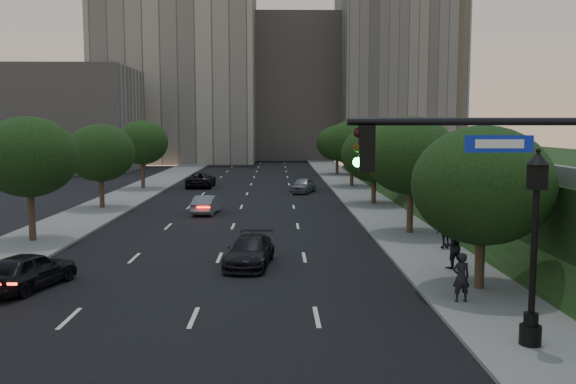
{
  "coord_description": "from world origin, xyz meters",
  "views": [
    {
      "loc": [
        2.71,
        -14.21,
        6.22
      ],
      "look_at": [
        3.15,
        9.74,
        3.6
      ],
      "focal_mm": 38.0,
      "sensor_mm": 36.0,
      "label": 1
    }
  ],
  "objects_px": {
    "sedan_far_right": "(303,185)",
    "pedestrian_b": "(452,246)",
    "pedestrian_c": "(446,233)",
    "pedestrian_a": "(461,277)",
    "sedan_near_right": "(250,251)",
    "street_lamp": "(534,257)",
    "traffic_signal_mast": "(553,249)",
    "sedan_far_left": "(201,180)",
    "sedan_near_left": "(28,270)",
    "sedan_mid_left": "(207,204)"
  },
  "relations": [
    {
      "from": "sedan_far_left",
      "to": "street_lamp",
      "type": "bearing_deg",
      "value": 108.73
    },
    {
      "from": "traffic_signal_mast",
      "to": "sedan_near_right",
      "type": "relative_size",
      "value": 1.55
    },
    {
      "from": "traffic_signal_mast",
      "to": "pedestrian_b",
      "type": "xyz_separation_m",
      "value": [
        1.75,
        13.09,
        -2.56
      ]
    },
    {
      "from": "pedestrian_a",
      "to": "pedestrian_c",
      "type": "relative_size",
      "value": 1.07
    },
    {
      "from": "street_lamp",
      "to": "pedestrian_b",
      "type": "height_order",
      "value": "street_lamp"
    },
    {
      "from": "sedan_near_right",
      "to": "pedestrian_a",
      "type": "height_order",
      "value": "pedestrian_a"
    },
    {
      "from": "sedan_near_left",
      "to": "sedan_near_right",
      "type": "height_order",
      "value": "sedan_near_left"
    },
    {
      "from": "sedan_near_right",
      "to": "pedestrian_b",
      "type": "bearing_deg",
      "value": -0.86
    },
    {
      "from": "traffic_signal_mast",
      "to": "sedan_near_right",
      "type": "distance_m",
      "value": 16.17
    },
    {
      "from": "street_lamp",
      "to": "pedestrian_c",
      "type": "xyz_separation_m",
      "value": [
        1.32,
        13.28,
        -1.68
      ]
    },
    {
      "from": "sedan_near_right",
      "to": "traffic_signal_mast",
      "type": "bearing_deg",
      "value": -57.13
    },
    {
      "from": "sedan_far_right",
      "to": "pedestrian_c",
      "type": "distance_m",
      "value": 27.09
    },
    {
      "from": "street_lamp",
      "to": "sedan_far_right",
      "type": "xyz_separation_m",
      "value": [
        -4.6,
        39.72,
        -1.91
      ]
    },
    {
      "from": "pedestrian_a",
      "to": "pedestrian_b",
      "type": "height_order",
      "value": "pedestrian_b"
    },
    {
      "from": "traffic_signal_mast",
      "to": "sedan_mid_left",
      "type": "xyz_separation_m",
      "value": [
        -10.67,
        30.45,
        -3.01
      ]
    },
    {
      "from": "sedan_far_right",
      "to": "pedestrian_a",
      "type": "xyz_separation_m",
      "value": [
        3.91,
        -35.54,
        0.29
      ]
    },
    {
      "from": "pedestrian_a",
      "to": "pedestrian_c",
      "type": "bearing_deg",
      "value": -109.22
    },
    {
      "from": "traffic_signal_mast",
      "to": "pedestrian_b",
      "type": "relative_size",
      "value": 3.63
    },
    {
      "from": "traffic_signal_mast",
      "to": "sedan_far_left",
      "type": "height_order",
      "value": "traffic_signal_mast"
    },
    {
      "from": "traffic_signal_mast",
      "to": "pedestrian_a",
      "type": "distance_m",
      "value": 8.57
    },
    {
      "from": "sedan_near_left",
      "to": "sedan_near_right",
      "type": "relative_size",
      "value": 0.95
    },
    {
      "from": "sedan_near_right",
      "to": "pedestrian_a",
      "type": "distance_m",
      "value": 9.77
    },
    {
      "from": "street_lamp",
      "to": "sedan_near_right",
      "type": "xyz_separation_m",
      "value": [
        -8.26,
        10.34,
        -1.98
      ]
    },
    {
      "from": "street_lamp",
      "to": "pedestrian_b",
      "type": "bearing_deg",
      "value": 87.3
    },
    {
      "from": "traffic_signal_mast",
      "to": "street_lamp",
      "type": "height_order",
      "value": "traffic_signal_mast"
    },
    {
      "from": "sedan_near_left",
      "to": "sedan_mid_left",
      "type": "xyz_separation_m",
      "value": [
        4.54,
        19.86,
        -0.06
      ]
    },
    {
      "from": "traffic_signal_mast",
      "to": "street_lamp",
      "type": "distance_m",
      "value": 4.29
    },
    {
      "from": "street_lamp",
      "to": "sedan_near_right",
      "type": "bearing_deg",
      "value": 128.63
    },
    {
      "from": "sedan_far_right",
      "to": "sedan_far_left",
      "type": "bearing_deg",
      "value": 169.23
    },
    {
      "from": "sedan_far_right",
      "to": "pedestrian_c",
      "type": "relative_size",
      "value": 2.65
    },
    {
      "from": "sedan_mid_left",
      "to": "sedan_far_left",
      "type": "relative_size",
      "value": 0.73
    },
    {
      "from": "sedan_near_right",
      "to": "pedestrian_c",
      "type": "height_order",
      "value": "pedestrian_c"
    },
    {
      "from": "traffic_signal_mast",
      "to": "pedestrian_a",
      "type": "relative_size",
      "value": 4.07
    },
    {
      "from": "sedan_near_left",
      "to": "pedestrian_b",
      "type": "relative_size",
      "value": 2.22
    },
    {
      "from": "sedan_far_left",
      "to": "sedan_far_right",
      "type": "distance_m",
      "value": 11.48
    },
    {
      "from": "traffic_signal_mast",
      "to": "sedan_mid_left",
      "type": "relative_size",
      "value": 1.73
    },
    {
      "from": "sedan_mid_left",
      "to": "sedan_far_right",
      "type": "xyz_separation_m",
      "value": [
        7.39,
        13.22,
        0.06
      ]
    },
    {
      "from": "sedan_near_right",
      "to": "pedestrian_b",
      "type": "relative_size",
      "value": 2.34
    },
    {
      "from": "sedan_near_right",
      "to": "pedestrian_c",
      "type": "xyz_separation_m",
      "value": [
        9.58,
        2.94,
        0.3
      ]
    },
    {
      "from": "sedan_far_right",
      "to": "pedestrian_c",
      "type": "xyz_separation_m",
      "value": [
        5.92,
        -26.44,
        0.23
      ]
    },
    {
      "from": "pedestrian_a",
      "to": "sedan_near_right",
      "type": "bearing_deg",
      "value": -45.94
    },
    {
      "from": "traffic_signal_mast",
      "to": "pedestrian_c",
      "type": "distance_m",
      "value": 17.64
    },
    {
      "from": "traffic_signal_mast",
      "to": "street_lamp",
      "type": "bearing_deg",
      "value": 71.56
    },
    {
      "from": "sedan_near_right",
      "to": "pedestrian_a",
      "type": "relative_size",
      "value": 2.63
    },
    {
      "from": "sedan_near_left",
      "to": "pedestrian_c",
      "type": "height_order",
      "value": "pedestrian_c"
    },
    {
      "from": "sedan_far_right",
      "to": "pedestrian_b",
      "type": "height_order",
      "value": "pedestrian_b"
    },
    {
      "from": "sedan_far_right",
      "to": "pedestrian_c",
      "type": "height_order",
      "value": "pedestrian_c"
    },
    {
      "from": "pedestrian_b",
      "to": "pedestrian_c",
      "type": "distance_m",
      "value": 4.23
    },
    {
      "from": "sedan_near_left",
      "to": "sedan_near_right",
      "type": "xyz_separation_m",
      "value": [
        8.27,
        3.7,
        -0.08
      ]
    },
    {
      "from": "pedestrian_a",
      "to": "sedan_far_right",
      "type": "bearing_deg",
      "value": -90.51
    }
  ]
}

